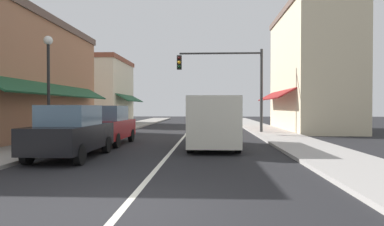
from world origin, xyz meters
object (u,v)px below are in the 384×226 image
(van_in_lane, at_px, (213,121))
(parked_car_nearest_left, at_px, (71,132))
(street_lamp_left_near, at_px, (48,72))
(traffic_signal_mast_arm, at_px, (231,75))
(parked_car_second_left, at_px, (107,125))

(van_in_lane, bearing_deg, parked_car_nearest_left, -146.19)
(parked_car_nearest_left, height_order, street_lamp_left_near, street_lamp_left_near)
(parked_car_nearest_left, distance_m, traffic_signal_mast_arm, 12.94)
(van_in_lane, xyz_separation_m, street_lamp_left_near, (-6.67, -0.76, 1.96))
(parked_car_nearest_left, height_order, traffic_signal_mast_arm, traffic_signal_mast_arm)
(traffic_signal_mast_arm, bearing_deg, parked_car_second_left, -131.52)
(parked_car_nearest_left, xyz_separation_m, parked_car_second_left, (-0.05, 4.29, 0.00))
(van_in_lane, height_order, street_lamp_left_near, street_lamp_left_near)
(parked_car_second_left, bearing_deg, traffic_signal_mast_arm, 48.81)
(parked_car_second_left, xyz_separation_m, van_in_lane, (4.81, -1.07, 0.27))
(van_in_lane, relative_size, traffic_signal_mast_arm, 0.94)
(parked_car_nearest_left, relative_size, traffic_signal_mast_arm, 0.75)
(parked_car_nearest_left, bearing_deg, traffic_signal_mast_arm, 61.57)
(parked_car_nearest_left, bearing_deg, street_lamp_left_near, 127.74)
(parked_car_nearest_left, relative_size, parked_car_second_left, 1.00)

